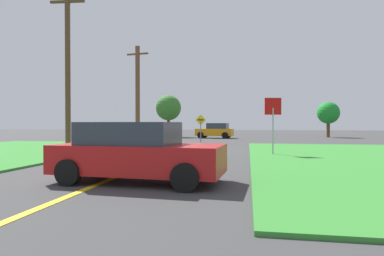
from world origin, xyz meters
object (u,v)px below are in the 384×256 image
(pine_tree_center, at_px, (328,113))
(car_approaching_junction, at_px, (215,131))
(utility_pole_mid, at_px, (138,94))
(utility_pole_near, at_px, (68,69))
(stop_sign, at_px, (273,114))
(oak_tree_left, at_px, (168,108))
(direction_sign, at_px, (201,125))
(car_behind_on_main_road, at_px, (137,152))

(pine_tree_center, bearing_deg, car_approaching_junction, -160.53)
(pine_tree_center, bearing_deg, utility_pole_mid, -140.04)
(utility_pole_near, relative_size, utility_pole_mid, 1.11)
(stop_sign, relative_size, pine_tree_center, 0.70)
(car_approaching_junction, height_order, pine_tree_center, pine_tree_center)
(stop_sign, height_order, oak_tree_left, oak_tree_left)
(stop_sign, bearing_deg, car_approaching_junction, -89.17)
(car_approaching_junction, bearing_deg, utility_pole_near, 81.59)
(utility_pole_mid, bearing_deg, oak_tree_left, 93.12)
(direction_sign, height_order, pine_tree_center, pine_tree_center)
(utility_pole_near, height_order, direction_sign, utility_pole_near)
(direction_sign, bearing_deg, pine_tree_center, 44.48)
(direction_sign, distance_m, pine_tree_center, 18.19)
(utility_pole_near, bearing_deg, direction_sign, 65.00)
(direction_sign, xyz_separation_m, oak_tree_left, (-5.42, 10.59, 1.97))
(car_approaching_junction, bearing_deg, utility_pole_mid, 71.42)
(car_behind_on_main_road, xyz_separation_m, pine_tree_center, (12.04, 30.71, 1.97))
(car_behind_on_main_road, bearing_deg, oak_tree_left, 106.58)
(stop_sign, relative_size, utility_pole_near, 0.34)
(stop_sign, distance_m, pine_tree_center, 24.10)
(pine_tree_center, bearing_deg, stop_sign, -109.08)
(utility_pole_near, bearing_deg, stop_sign, 6.34)
(stop_sign, xyz_separation_m, utility_pole_near, (-10.29, -1.14, 2.35))
(utility_pole_near, xyz_separation_m, oak_tree_left, (-0.19, 21.79, -0.97))
(stop_sign, xyz_separation_m, utility_pole_mid, (-9.79, 7.96, 1.89))
(car_approaching_junction, bearing_deg, direction_sign, 95.01)
(car_behind_on_main_road, height_order, utility_pole_near, utility_pole_near)
(car_approaching_junction, relative_size, direction_sign, 1.77)
(utility_pole_mid, distance_m, oak_tree_left, 12.71)
(direction_sign, xyz_separation_m, pine_tree_center, (12.94, 12.71, 1.33))
(car_behind_on_main_road, distance_m, utility_pole_mid, 17.16)
(oak_tree_left, height_order, pine_tree_center, oak_tree_left)
(utility_pole_mid, xyz_separation_m, oak_tree_left, (-0.69, 12.68, -0.51))
(stop_sign, distance_m, car_behind_on_main_road, 9.06)
(utility_pole_mid, height_order, pine_tree_center, utility_pole_mid)
(utility_pole_near, relative_size, pine_tree_center, 2.09)
(car_behind_on_main_road, relative_size, utility_pole_mid, 0.61)
(car_approaching_junction, distance_m, utility_pole_mid, 11.96)
(car_approaching_junction, height_order, direction_sign, direction_sign)
(stop_sign, xyz_separation_m, car_approaching_junction, (-4.68, 18.32, -1.23))
(stop_sign, relative_size, direction_sign, 1.22)
(car_behind_on_main_road, bearing_deg, utility_pole_mid, 113.58)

